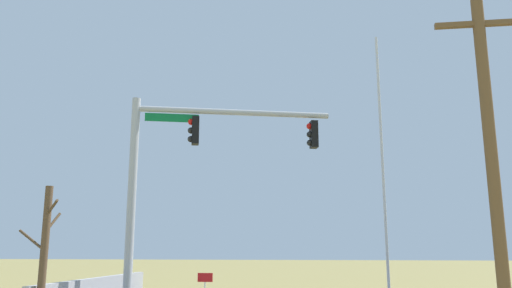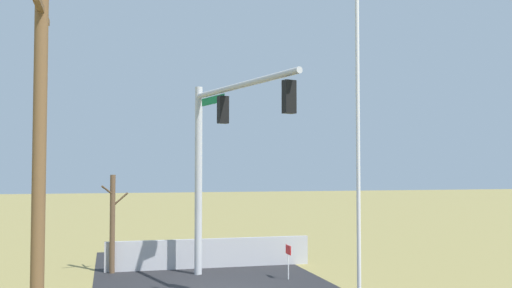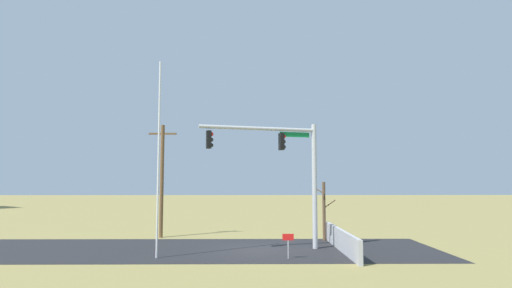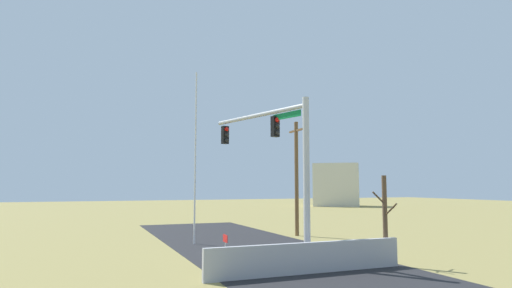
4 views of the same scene
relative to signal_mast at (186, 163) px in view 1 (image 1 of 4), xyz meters
name	(u,v)px [view 1 (image 1 of 4)]	position (x,y,z in m)	size (l,w,h in m)	color
signal_mast	(186,163)	(0.00, 0.00, 0.00)	(6.58, 2.08, 7.08)	#B2B5BA
flagpole	(383,167)	(-6.68, -2.24, 0.08)	(0.10, 0.10, 9.99)	silver
utility_pole	(492,158)	(-8.08, 5.08, -0.93)	(1.90, 0.26, 7.64)	brown
bare_tree	(44,255)	(2.73, 3.61, -2.98)	(1.27, 1.02, 3.74)	brown
open_sign	(205,282)	(-0.14, -2.50, -4.01)	(0.56, 0.04, 1.22)	silver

